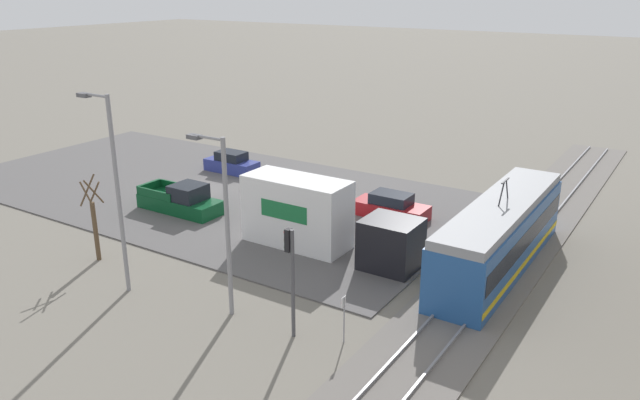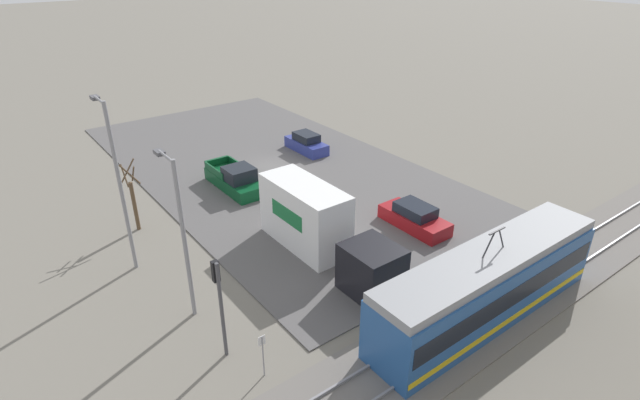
{
  "view_description": "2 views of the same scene",
  "coord_description": "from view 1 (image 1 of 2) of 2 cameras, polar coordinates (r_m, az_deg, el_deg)",
  "views": [
    {
      "loc": [
        30.79,
        29.33,
        13.77
      ],
      "look_at": [
        2.59,
        11.28,
        2.1
      ],
      "focal_mm": 35.0,
      "sensor_mm": 36.0,
      "label": 1
    },
    {
      "loc": [
        18.98,
        31.67,
        15.67
      ],
      "look_at": [
        3.3,
        10.82,
        2.45
      ],
      "focal_mm": 28.0,
      "sensor_mm": 36.0,
      "label": 2
    }
  ],
  "objects": [
    {
      "name": "no_parking_sign",
      "position": [
        25.28,
        2.2,
        -10.44
      ],
      "size": [
        0.32,
        0.08,
        2.06
      ],
      "color": "gray",
      "rests_on": "ground"
    },
    {
      "name": "road_surface",
      "position": [
        44.69,
        -10.46,
        1.0
      ],
      "size": [
        19.13,
        36.76,
        0.08
      ],
      "color": "#565454",
      "rests_on": "ground"
    },
    {
      "name": "light_rail_tram",
      "position": [
        32.58,
        16.11,
        -3.17
      ],
      "size": [
        13.1,
        2.82,
        4.63
      ],
      "color": "#235193",
      "rests_on": "ground"
    },
    {
      "name": "box_truck",
      "position": [
        33.4,
        -0.15,
        -1.73
      ],
      "size": [
        2.48,
        10.08,
        3.79
      ],
      "color": "black",
      "rests_on": "ground"
    },
    {
      "name": "traffic_light_pole",
      "position": [
        24.92,
        -2.67,
        -6.19
      ],
      "size": [
        0.28,
        0.47,
        4.71
      ],
      "color": "#47474C",
      "rests_on": "ground"
    },
    {
      "name": "street_lamp_mid_block",
      "position": [
        26.37,
        -8.86,
        -1.36
      ],
      "size": [
        0.36,
        1.95,
        7.96
      ],
      "color": "gray",
      "rests_on": "ground"
    },
    {
      "name": "street_tree",
      "position": [
        34.21,
        -19.92,
        -1.98
      ],
      "size": [
        1.08,
        0.9,
        4.56
      ],
      "color": "brown",
      "rests_on": "ground"
    },
    {
      "name": "street_lamp_near_crossing",
      "position": [
        29.4,
        -18.29,
        1.47
      ],
      "size": [
        0.36,
        1.95,
        9.3
      ],
      "color": "gray",
      "rests_on": "ground"
    },
    {
      "name": "sedan_car_1",
      "position": [
        38.66,
        6.5,
        -0.66
      ],
      "size": [
        1.87,
        4.64,
        1.52
      ],
      "rotation": [
        0.0,
        0.0,
        3.14
      ],
      "color": "maroon",
      "rests_on": "ground"
    },
    {
      "name": "sedan_car_0",
      "position": [
        48.18,
        -8.08,
        3.33
      ],
      "size": [
        1.73,
        4.24,
        1.59
      ],
      "rotation": [
        0.0,
        0.0,
        3.14
      ],
      "color": "navy",
      "rests_on": "ground"
    },
    {
      "name": "ground_plane",
      "position": [
        44.7,
        -10.45,
        0.95
      ],
      "size": [
        320.0,
        320.0,
        0.0
      ],
      "primitive_type": "plane",
      "color": "slate"
    },
    {
      "name": "rail_bed",
      "position": [
        34.64,
        16.62,
        -4.97
      ],
      "size": [
        54.95,
        4.4,
        0.22
      ],
      "color": "slate",
      "rests_on": "ground"
    },
    {
      "name": "pickup_truck",
      "position": [
        40.33,
        -12.57,
        -0.04
      ],
      "size": [
        2.1,
        5.65,
        1.86
      ],
      "color": "#0C4723",
      "rests_on": "ground"
    }
  ]
}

